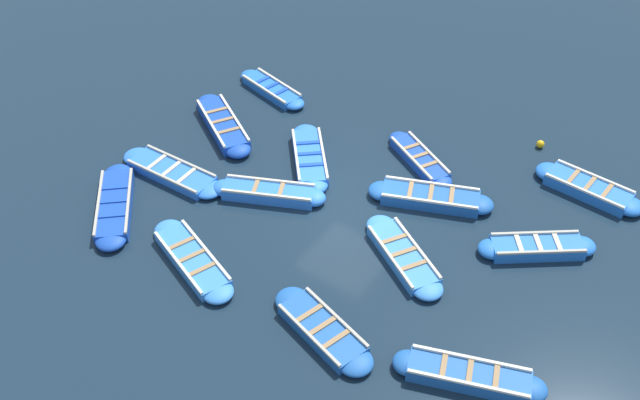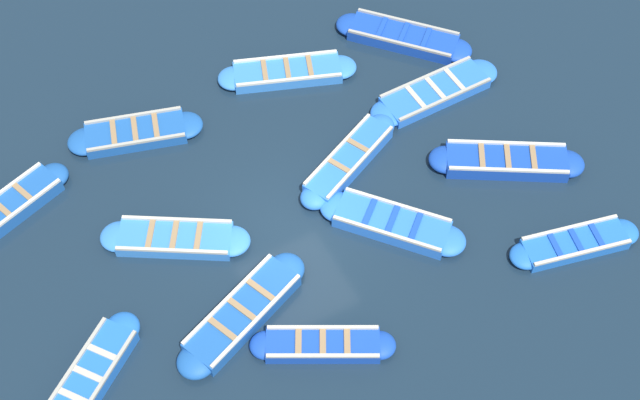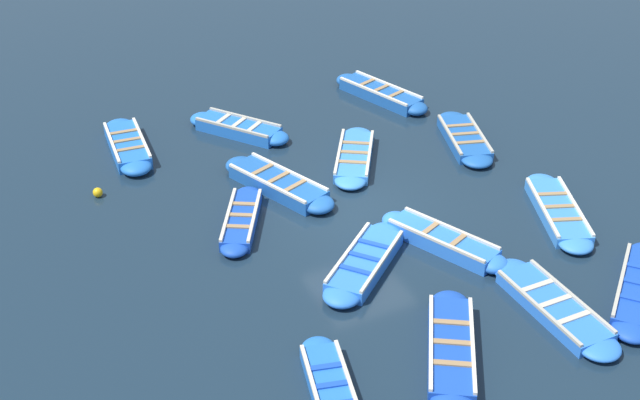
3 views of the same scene
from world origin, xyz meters
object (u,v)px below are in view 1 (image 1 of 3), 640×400
object	(u,v)px
boat_mid_row	(310,158)
boat_near_quay	(430,197)
boat_end_of_row	(403,256)
boat_outer_right	(588,188)
boat_broadside	(192,260)
boat_far_corner	(115,205)
boat_bow_out	(272,89)
boat_tucked	(420,159)
boat_drifting	(172,172)
boat_inner_gap	(269,193)
boat_stern_in	(323,330)
buoy_orange_near	(540,144)
boat_outer_left	(537,247)
boat_centre	(223,125)
boat_alongside	(469,376)

from	to	relation	value
boat_mid_row	boat_near_quay	size ratio (longest dim) A/B	0.86
boat_end_of_row	boat_outer_right	distance (m)	6.73
boat_broadside	boat_far_corner	bearing A→B (deg)	-95.95
boat_bow_out	boat_outer_right	bearing A→B (deg)	95.54
boat_tucked	boat_drifting	distance (m)	8.12
boat_far_corner	boat_inner_gap	bearing A→B (deg)	131.28
boat_bow_out	boat_mid_row	xyz separation A→B (m)	(2.57, 3.54, 0.02)
boat_bow_out	boat_inner_gap	world-z (taller)	boat_inner_gap
boat_stern_in	buoy_orange_near	distance (m)	10.85
boat_outer_right	boat_outer_left	distance (m)	3.40
boat_tucked	boat_outer_right	world-z (taller)	boat_outer_right
boat_far_corner	boat_stern_in	xyz separation A→B (m)	(0.33, 7.99, -0.01)
boat_end_of_row	buoy_orange_near	distance (m)	7.32
boat_end_of_row	boat_centre	distance (m)	8.53
boat_alongside	boat_tucked	world-z (taller)	boat_alongside
boat_broadside	boat_stern_in	size ratio (longest dim) A/B	1.07
boat_outer_right	boat_stern_in	xyz separation A→B (m)	(9.35, -3.75, -0.03)
boat_tucked	boat_drifting	xyz separation A→B (m)	(5.15, -6.27, -0.01)
boat_stern_in	boat_centre	bearing A→B (deg)	-124.35
boat_mid_row	boat_stern_in	bearing A→B (deg)	37.88
boat_outer_right	boat_broadside	xyz separation A→B (m)	(9.38, -8.23, -0.04)
boat_alongside	boat_near_quay	bearing A→B (deg)	-143.53
boat_end_of_row	boat_near_quay	distance (m)	2.67
boat_near_quay	boat_outer_left	world-z (taller)	boat_near_quay
boat_bow_out	boat_outer_left	distance (m)	11.57
boat_bow_out	boat_far_corner	size ratio (longest dim) A/B	0.95
boat_tucked	buoy_orange_near	world-z (taller)	boat_tucked
boat_outer_left	boat_stern_in	world-z (taller)	boat_outer_left
boat_outer_left	boat_mid_row	bearing A→B (deg)	-87.63
boat_bow_out	boat_centre	xyz separation A→B (m)	(2.80, -0.00, 0.04)
boat_alongside	boat_near_quay	distance (m)	6.58
boat_alongside	boat_outer_right	distance (m)	8.50
boat_drifting	boat_outer_right	world-z (taller)	boat_outer_right
boat_near_quay	boat_outer_right	distance (m)	5.05
boat_near_quay	boat_centre	world-z (taller)	boat_near_quay
boat_end_of_row	boat_drifting	xyz separation A→B (m)	(1.00, -8.03, -0.00)
boat_end_of_row	boat_stern_in	world-z (taller)	boat_stern_in
boat_broadside	boat_stern_in	xyz separation A→B (m)	(-0.03, 4.48, 0.00)
boat_alongside	boat_centre	bearing A→B (deg)	-111.37
boat_end_of_row	boat_stern_in	size ratio (longest dim) A/B	0.98
boat_alongside	boat_drifting	distance (m)	11.53
boat_tucked	boat_far_corner	bearing A→B (deg)	-42.06
boat_outer_left	boat_inner_gap	xyz separation A→B (m)	(2.50, -7.85, 0.01)
boat_alongside	boat_near_quay	xyz separation A→B (m)	(-5.29, -3.91, 0.00)
buoy_orange_near	boat_broadside	bearing A→B (deg)	-29.43
boat_alongside	boat_outer_left	size ratio (longest dim) A/B	1.19
boat_bow_out	boat_alongside	world-z (taller)	boat_alongside
boat_tucked	boat_near_quay	distance (m)	1.96
boat_mid_row	boat_near_quay	world-z (taller)	boat_near_quay
boat_tucked	boat_stern_in	size ratio (longest dim) A/B	0.88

